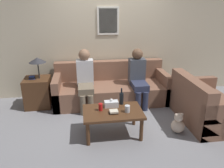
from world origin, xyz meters
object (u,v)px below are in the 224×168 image
Objects in this scene: drinking_glass at (127,109)px; wine_bottle at (121,98)px; coffee_table at (113,114)px; couch_side at (205,106)px; person_left at (85,77)px; teddy_bear at (178,124)px; couch_main at (111,88)px; person_right at (138,75)px.

wine_bottle is at bearing 97.35° from drinking_glass.
wine_bottle is at bearing 52.11° from coffee_table.
person_left is at bearing 66.84° from couch_side.
couch_main is at bearing 123.25° from teddy_bear.
couch_side reaches higher than coffee_table.
couch_side is at bearing -1.16° from wine_bottle.
teddy_bear is at bearing -56.75° from couch_main.
wine_bottle reaches higher than teddy_bear.
person_right is (0.52, 0.89, 0.09)m from wine_bottle.
coffee_table is at bearing -70.24° from person_left.
couch_main is 0.68m from person_right.
wine_bottle is at bearing -56.45° from person_left.
couch_main is 2.07× the size of person_right.
coffee_table is 1.22m from person_left.
person_right is at bearing 0.23° from person_left.
couch_side is 1.12× the size of person_right.
drinking_glass is 0.32× the size of teddy_bear.
couch_main is at bearing 21.45° from person_left.
couch_side is 1.58m from wine_bottle.
person_left is (-0.56, -0.22, 0.36)m from couch_main.
wine_bottle is at bearing -120.23° from person_right.
coffee_table is at bearing -121.96° from person_right.
drinking_glass is at bearing -17.42° from coffee_table.
person_left is 3.38× the size of teddy_bear.
coffee_table is (-0.16, -1.34, 0.08)m from couch_main.
couch_side is 0.72m from teddy_bear.
wine_bottle is 1.07m from person_left.
couch_main is at bearing 91.46° from wine_bottle.
couch_side reaches higher than drinking_glass.
person_right is at bearing 58.04° from coffee_table.
person_left reaches higher than teddy_bear.
couch_main reaches higher than coffee_table.
couch_side reaches higher than wine_bottle.
coffee_table is (-1.74, -0.21, 0.08)m from couch_side.
couch_main is 8.45× the size of wine_bottle.
couch_side is 1.38× the size of coffee_table.
person_left is (-0.40, 1.12, 0.27)m from coffee_table.
wine_bottle is 0.24× the size of person_left.
person_right is at bearing 107.96° from teddy_bear.
drinking_glass is (-1.52, -0.28, 0.20)m from couch_side.
drinking_glass is at bearing 100.28° from couch_side.
teddy_bear is (0.92, -0.33, -0.39)m from wine_bottle.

